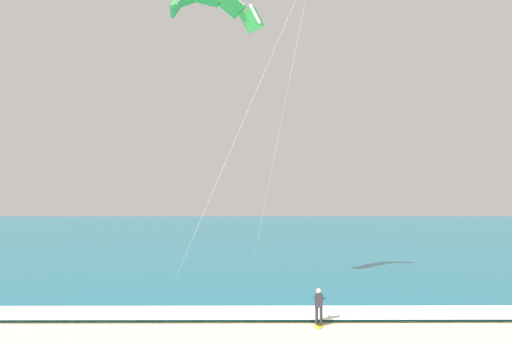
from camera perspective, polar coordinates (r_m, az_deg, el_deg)
sea at (r=85.54m, az=5.58°, el=-6.66°), size 200.00×120.00×0.20m
surf_foam at (r=27.92m, az=18.50°, el=-14.45°), size 200.00×2.90×0.04m
surfboard at (r=25.03m, az=6.88°, el=-16.41°), size 0.73×1.46×0.09m
kitesurfer at (r=24.85m, az=6.87°, el=-14.36°), size 0.59×0.59×1.69m
kite_primary at (r=34.51m, az=-4.57°, el=17.55°), size 7.92×9.61×17.78m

